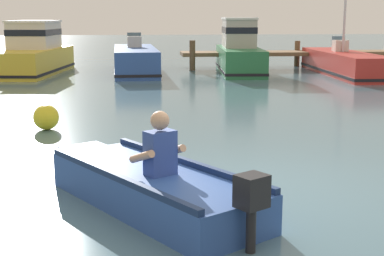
% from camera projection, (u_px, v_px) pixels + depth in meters
% --- Properties ---
extents(ground_plane, '(120.00, 120.00, 0.00)m').
position_uv_depth(ground_plane, '(254.00, 189.00, 7.36)').
color(ground_plane, slate).
extents(wooden_dock, '(15.49, 1.64, 1.24)m').
position_uv_depth(wooden_dock, '(355.00, 53.00, 24.54)').
color(wooden_dock, brown).
rests_on(wooden_dock, ground).
extents(rowboat_with_person, '(2.59, 3.40, 1.19)m').
position_uv_depth(rowboat_with_person, '(150.00, 186.00, 6.65)').
color(rowboat_with_person, '#2D519E').
rests_on(rowboat_with_person, ground).
extents(moored_boat_yellow, '(2.76, 5.74, 2.06)m').
position_uv_depth(moored_boat_yellow, '(33.00, 54.00, 21.84)').
color(moored_boat_yellow, gold).
rests_on(moored_boat_yellow, ground).
extents(moored_boat_blue, '(1.82, 6.02, 1.57)m').
position_uv_depth(moored_boat_blue, '(135.00, 61.00, 22.19)').
color(moored_boat_blue, '#2D519E').
rests_on(moored_boat_blue, ground).
extents(moored_boat_green, '(2.00, 5.25, 2.18)m').
position_uv_depth(moored_boat_green, '(239.00, 52.00, 22.23)').
color(moored_boat_green, '#287042').
rests_on(moored_boat_green, ground).
extents(moored_boat_red, '(1.80, 6.76, 3.88)m').
position_uv_depth(moored_boat_red, '(344.00, 64.00, 21.50)').
color(moored_boat_red, '#B72D28').
rests_on(moored_boat_red, ground).
extents(mooring_buoy, '(0.51, 0.51, 0.51)m').
position_uv_depth(mooring_buoy, '(46.00, 117.00, 11.10)').
color(mooring_buoy, yellow).
rests_on(mooring_buoy, ground).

